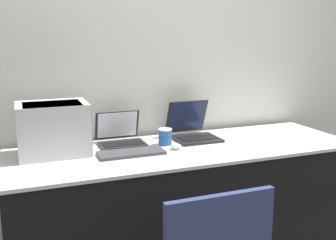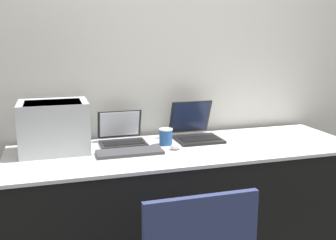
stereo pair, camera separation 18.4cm
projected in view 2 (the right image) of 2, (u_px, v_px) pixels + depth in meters
The scene contains 8 objects.
wall_back at pixel (167, 62), 2.84m from camera, with size 8.00×0.05×2.60m.
table at pixel (186, 204), 2.60m from camera, with size 2.24×0.74×0.78m.
printer at pixel (54, 125), 2.40m from camera, with size 0.41×0.32×0.31m.
laptop_left at pixel (122, 136), 2.61m from camera, with size 0.30×0.27×0.21m.
laptop_right at pixel (196, 131), 2.73m from camera, with size 0.30×0.35×0.25m.
external_keyboard at pixel (130, 152), 2.39m from camera, with size 0.40×0.16×0.02m.
coffee_cup at pixel (166, 137), 2.58m from camera, with size 0.09×0.09×0.11m.
mouse at pixel (176, 147), 2.47m from camera, with size 0.07×0.05×0.04m.
Camera 2 is at (-0.81, -1.93, 1.48)m, focal length 42.00 mm.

